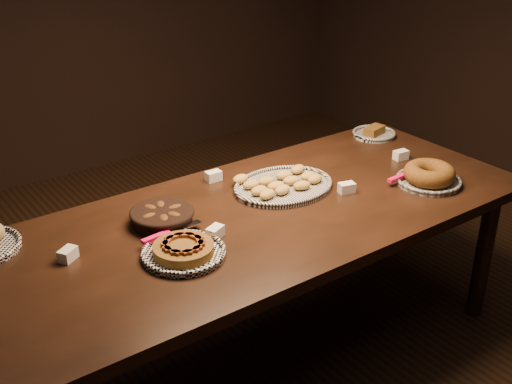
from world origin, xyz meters
TOP-DOWN VIEW (x-y plane):
  - ground at (0.00, 0.00)m, footprint 5.00×5.00m
  - buffet_table at (0.00, 0.00)m, footprint 2.40×1.00m
  - apple_tart_plate at (-0.43, -0.11)m, footprint 0.32×0.33m
  - madeleine_platter at (0.22, 0.13)m, footprint 0.47×0.38m
  - bundt_cake_plate at (0.79, -0.22)m, footprint 0.33×0.31m
  - croissant_basket at (-0.37, 0.15)m, footprint 0.26×0.26m
  - loaf_plate at (1.02, 0.35)m, footprint 0.23×0.23m
  - tent_cards at (0.06, 0.08)m, footprint 1.76×0.51m

SIDE VIEW (x-z plane):
  - ground at x=0.00m, z-range 0.00..0.00m
  - buffet_table at x=0.00m, z-range 0.30..1.05m
  - loaf_plate at x=1.02m, z-range 0.74..0.80m
  - madeleine_platter at x=0.22m, z-range 0.74..0.80m
  - apple_tart_plate at x=-0.43m, z-range 0.74..0.80m
  - tent_cards at x=0.06m, z-range 0.75..0.79m
  - croissant_basket at x=-0.37m, z-range 0.75..0.82m
  - bundt_cake_plate at x=0.79m, z-range 0.74..0.83m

